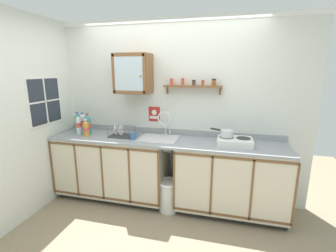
{
  "coord_description": "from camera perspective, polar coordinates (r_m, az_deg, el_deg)",
  "views": [
    {
      "loc": [
        0.8,
        -2.52,
        1.85
      ],
      "look_at": [
        0.02,
        0.54,
        1.1
      ],
      "focal_mm": 25.28,
      "sensor_mm": 36.0,
      "label": 1
    }
  ],
  "objects": [
    {
      "name": "bottle_opaque_white_4",
      "position": [
        3.73,
        -19.84,
        0.66
      ],
      "size": [
        0.07,
        0.07,
        0.3
      ],
      "color": "white",
      "rests_on": "countertop"
    },
    {
      "name": "bottle_soda_green_3",
      "position": [
        3.81,
        -20.95,
        0.79
      ],
      "size": [
        0.09,
        0.09,
        0.3
      ],
      "color": "#4CB266",
      "rests_on": "countertop"
    },
    {
      "name": "floor",
      "position": [
        3.23,
        -2.9,
        -21.7
      ],
      "size": [
        6.2,
        6.2,
        0.0
      ],
      "primitive_type": "plane",
      "color": "gray",
      "rests_on": "ground"
    },
    {
      "name": "lower_cabinet_run",
      "position": [
        3.62,
        -13.17,
        -9.64
      ],
      "size": [
        1.61,
        0.61,
        0.91
      ],
      "color": "black",
      "rests_on": "ground"
    },
    {
      "name": "warning_sign",
      "position": [
        3.45,
        -3.32,
        2.87
      ],
      "size": [
        0.17,
        0.01,
        0.21
      ],
      "color": "#B2261E"
    },
    {
      "name": "dish_rack",
      "position": [
        3.41,
        -11.21,
        -1.91
      ],
      "size": [
        0.33,
        0.26,
        0.16
      ],
      "color": "#333338",
      "rests_on": "countertop"
    },
    {
      "name": "hot_plate_stove",
      "position": [
        3.08,
        15.81,
        -3.6
      ],
      "size": [
        0.43,
        0.34,
        0.09
      ],
      "color": "silver",
      "rests_on": "countertop"
    },
    {
      "name": "back_wall",
      "position": [
        3.41,
        0.54,
        3.7
      ],
      "size": [
        3.8,
        0.07,
        2.54
      ],
      "color": "silver",
      "rests_on": "ground"
    },
    {
      "name": "window",
      "position": [
        3.61,
        -27.56,
        5.32
      ],
      "size": [
        0.03,
        0.58,
        0.64
      ],
      "color": "#262D38"
    },
    {
      "name": "spice_shelf",
      "position": [
        3.21,
        6.05,
        9.68
      ],
      "size": [
        0.78,
        0.14,
        0.22
      ],
      "color": "brown"
    },
    {
      "name": "sink",
      "position": [
        3.25,
        -2.06,
        -3.14
      ],
      "size": [
        0.52,
        0.47,
        0.47
      ],
      "color": "silver",
      "rests_on": "countertop"
    },
    {
      "name": "backsplash",
      "position": [
        3.44,
        0.39,
        -1.34
      ],
      "size": [
        3.16,
        0.02,
        0.08
      ],
      "primitive_type": "cube",
      "color": "gray",
      "rests_on": "countertop"
    },
    {
      "name": "side_wall_left",
      "position": [
        3.38,
        -31.95,
        1.42
      ],
      "size": [
        0.05,
        3.52,
        2.54
      ],
      "primitive_type": "cube",
      "color": "silver",
      "rests_on": "ground"
    },
    {
      "name": "bottle_detergent_teal_2",
      "position": [
        3.61,
        -18.71,
        0.3
      ],
      "size": [
        0.08,
        0.08,
        0.3
      ],
      "color": "teal",
      "rests_on": "countertop"
    },
    {
      "name": "lower_cabinet_run_right",
      "position": [
        3.26,
        14.9,
        -12.44
      ],
      "size": [
        1.4,
        0.61,
        0.91
      ],
      "color": "black",
      "rests_on": "ground"
    },
    {
      "name": "trash_bin",
      "position": [
        3.3,
        0.21,
        -16.29
      ],
      "size": [
        0.3,
        0.3,
        0.42
      ],
      "color": "silver",
      "rests_on": "ground"
    },
    {
      "name": "saucepan",
      "position": [
        3.08,
        13.92,
        -1.67
      ],
      "size": [
        0.29,
        0.19,
        0.09
      ],
      "color": "silver",
      "rests_on": "hot_plate_stove"
    },
    {
      "name": "bottle_water_clear_1",
      "position": [
        3.65,
        -20.74,
        0.22
      ],
      "size": [
        0.07,
        0.07,
        0.29
      ],
      "color": "silver",
      "rests_on": "countertop"
    },
    {
      "name": "wall_cabinet",
      "position": [
        3.33,
        -8.38,
        12.39
      ],
      "size": [
        0.48,
        0.35,
        0.53
      ],
      "color": "brown"
    },
    {
      "name": "countertop",
      "position": [
        3.19,
        -0.86,
        -3.57
      ],
      "size": [
        3.16,
        0.63,
        0.03
      ],
      "primitive_type": "cube",
      "color": "gray",
      "rests_on": "lower_cabinet_run"
    },
    {
      "name": "mug",
      "position": [
        3.23,
        -8.39,
        -2.29
      ],
      "size": [
        0.11,
        0.09,
        0.1
      ],
      "color": "#3F6699",
      "rests_on": "countertop"
    },
    {
      "name": "bottle_juice_amber_0",
      "position": [
        3.52,
        -19.13,
        -0.55
      ],
      "size": [
        0.09,
        0.09,
        0.25
      ],
      "color": "gold",
      "rests_on": "countertop"
    }
  ]
}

